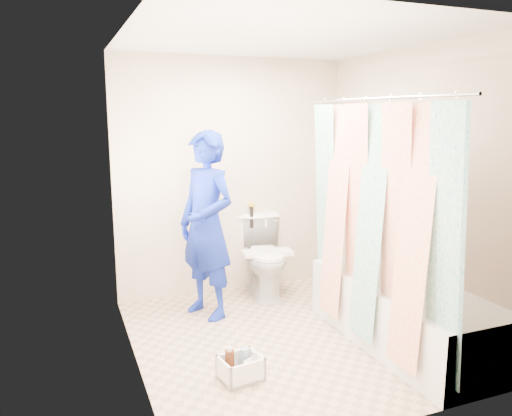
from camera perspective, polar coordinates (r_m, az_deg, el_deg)
name	(u,v)px	position (r m, az deg, el deg)	size (l,w,h in m)	color
floor	(284,338)	(4.30, 3.25, -14.67)	(2.60, 2.60, 0.00)	tan
ceiling	(288,37)	(3.92, 3.64, 18.89)	(2.40, 2.60, 0.02)	silver
wall_back	(232,177)	(5.13, -2.73, 3.53)	(2.40, 0.02, 2.40)	beige
wall_front	(386,233)	(2.84, 14.63, -2.73)	(2.40, 0.02, 2.40)	beige
wall_left	(131,207)	(3.60, -14.14, 0.13)	(0.02, 2.60, 2.40)	beige
wall_right	(410,188)	(4.57, 17.21, 2.17)	(0.02, 2.60, 2.40)	beige
bathtub	(402,312)	(4.28, 16.39, -11.34)	(0.70, 1.75, 0.50)	silver
curtain_rod	(378,98)	(3.78, 13.72, 12.07)	(0.02, 0.02, 1.90)	silver
shower_curtain	(372,224)	(3.86, 13.11, -1.84)	(0.06, 1.75, 1.80)	white
toilet	(264,256)	(5.15, 0.96, -5.49)	(0.45, 0.79, 0.81)	white
tank_lid	(267,253)	(5.00, 1.30, -5.12)	(0.50, 0.22, 0.04)	white
tank_internals	(255,215)	(5.24, -0.07, -0.75)	(0.20, 0.07, 0.26)	black
plumber	(207,225)	(4.52, -5.67, -1.98)	(0.62, 0.41, 1.70)	#0F3196
cleaning_caddy	(242,369)	(3.68, -1.63, -17.89)	(0.32, 0.27, 0.22)	white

